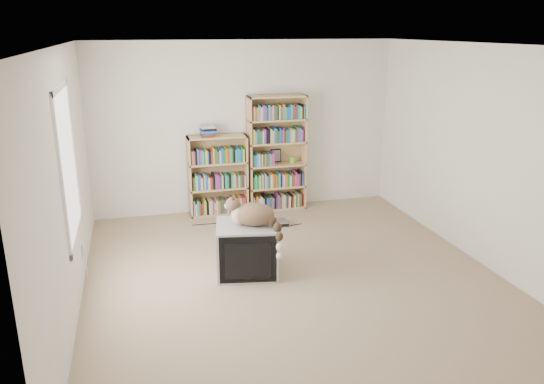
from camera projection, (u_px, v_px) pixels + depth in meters
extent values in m
cube|color=tan|center=(294.00, 277.00, 5.90)|extent=(4.50, 5.00, 0.01)
cube|color=white|center=(245.00, 127.00, 7.84)|extent=(4.50, 0.02, 2.50)
cube|color=white|center=(417.00, 270.00, 3.22)|extent=(4.50, 0.02, 2.50)
cube|color=white|center=(67.00, 185.00, 4.98)|extent=(0.02, 5.00, 2.50)
cube|color=white|center=(482.00, 156.00, 6.08)|extent=(0.02, 5.00, 2.50)
cube|color=white|center=(297.00, 45.00, 5.16)|extent=(4.50, 5.00, 0.02)
cube|color=white|center=(68.00, 164.00, 5.12)|extent=(0.02, 1.22, 1.52)
cube|color=#9B9B9D|center=(247.00, 249.00, 5.93)|extent=(0.76, 0.71, 0.58)
cube|color=black|center=(248.00, 259.00, 5.66)|extent=(0.61, 0.14, 0.54)
cube|color=black|center=(248.00, 261.00, 5.65)|extent=(0.49, 0.10, 0.41)
cube|color=black|center=(247.00, 245.00, 6.06)|extent=(0.45, 0.40, 0.35)
ellipsoid|color=#321F14|center=(254.00, 214.00, 5.80)|extent=(0.54, 0.46, 0.26)
ellipsoid|color=#321F14|center=(264.00, 215.00, 5.79)|extent=(0.28, 0.29, 0.19)
ellipsoid|color=tan|center=(239.00, 215.00, 5.80)|extent=(0.23, 0.23, 0.21)
ellipsoid|color=#321F14|center=(233.00, 204.00, 5.78)|extent=(0.21, 0.21, 0.16)
sphere|color=beige|center=(227.00, 206.00, 5.80)|extent=(0.08, 0.08, 0.06)
cone|color=black|center=(233.00, 199.00, 5.73)|extent=(0.08, 0.09, 0.08)
cone|color=black|center=(234.00, 196.00, 5.81)|extent=(0.08, 0.09, 0.08)
cube|color=#A98554|center=(249.00, 155.00, 7.81)|extent=(0.03, 0.30, 1.72)
cube|color=#A98554|center=(303.00, 152.00, 8.01)|extent=(0.02, 0.30, 1.72)
cube|color=#A98554|center=(274.00, 152.00, 8.04)|extent=(0.86, 0.03, 1.72)
cube|color=#A98554|center=(277.00, 96.00, 7.66)|extent=(0.86, 0.30, 0.02)
cube|color=#A98554|center=(277.00, 207.00, 8.16)|extent=(0.86, 0.30, 0.03)
cube|color=#A98554|center=(277.00, 186.00, 8.06)|extent=(0.86, 0.30, 0.03)
cube|color=#A98554|center=(277.00, 165.00, 7.96)|extent=(0.86, 0.30, 0.02)
cube|color=#A98554|center=(277.00, 142.00, 7.86)|extent=(0.86, 0.30, 0.02)
cube|color=#A98554|center=(277.00, 120.00, 7.76)|extent=(0.86, 0.30, 0.02)
cube|color=#AF2D17|center=(277.00, 201.00, 8.13)|extent=(0.78, 0.24, 0.19)
cube|color=blue|center=(277.00, 179.00, 8.03)|extent=(0.78, 0.24, 0.19)
cube|color=#14752A|center=(277.00, 158.00, 7.93)|extent=(0.78, 0.24, 0.19)
cube|color=beige|center=(277.00, 135.00, 7.83)|extent=(0.78, 0.24, 0.19)
cube|color=black|center=(277.00, 112.00, 7.73)|extent=(0.78, 0.24, 0.19)
cube|color=#A98554|center=(190.00, 177.00, 7.67)|extent=(0.02, 0.30, 1.18)
cube|color=#A98554|center=(246.00, 173.00, 7.88)|extent=(0.02, 0.30, 1.18)
cube|color=#A98554|center=(216.00, 173.00, 7.90)|extent=(0.86, 0.03, 1.18)
cube|color=#A98554|center=(217.00, 137.00, 7.60)|extent=(0.86, 0.30, 0.02)
cube|color=#A98554|center=(219.00, 212.00, 7.95)|extent=(0.86, 0.30, 0.03)
cube|color=#A98554|center=(218.00, 188.00, 7.83)|extent=(0.86, 0.30, 0.03)
cube|color=#A98554|center=(218.00, 163.00, 7.72)|extent=(0.86, 0.30, 0.02)
cube|color=#AF2D17|center=(219.00, 205.00, 7.91)|extent=(0.78, 0.24, 0.19)
cube|color=blue|center=(218.00, 181.00, 7.80)|extent=(0.78, 0.24, 0.19)
cube|color=#14752A|center=(217.00, 155.00, 7.69)|extent=(0.78, 0.24, 0.19)
cube|color=#AF2D17|center=(208.00, 131.00, 7.56)|extent=(0.22, 0.28, 0.15)
cylinder|color=#61BB35|center=(292.00, 160.00, 8.00)|extent=(0.08, 0.08, 0.09)
cube|color=black|center=(276.00, 156.00, 8.02)|extent=(0.15, 0.05, 0.21)
cube|color=#9E9EA2|center=(277.00, 223.00, 7.44)|extent=(0.33, 0.25, 0.07)
cube|color=silver|center=(83.00, 250.00, 5.82)|extent=(0.01, 0.08, 0.13)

